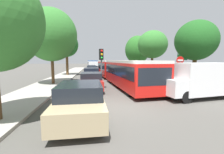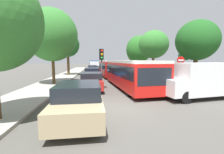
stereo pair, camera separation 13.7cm
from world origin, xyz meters
TOP-DOWN VIEW (x-y plane):
  - ground_plane at (0.00, 0.00)m, footprint 200.00×200.00m
  - kerb_strip_left at (-5.63, 18.09)m, footprint 3.20×46.19m
  - articulated_bus at (1.59, 9.03)m, footprint 4.15×16.71m
  - city_bus_rear at (-1.62, 36.19)m, footprint 3.15×11.10m
  - queued_car_tan at (-1.74, -1.20)m, footprint 1.97×4.45m
  - queued_car_red at (-1.40, 5.00)m, footprint 1.87×4.24m
  - queued_car_blue at (-1.48, 10.91)m, footprint 1.97×4.47m
  - queued_car_silver at (-1.44, 17.42)m, footprint 1.97×4.46m
  - queued_car_navy at (-1.69, 23.42)m, footprint 1.88×4.26m
  - white_van at (5.82, 1.48)m, footprint 5.24×2.68m
  - traffic_light at (-0.55, 4.93)m, footprint 0.37×0.39m
  - no_entry_sign at (6.43, 4.99)m, footprint 0.70×0.08m
  - direction_sign_post at (7.87, 7.03)m, footprint 0.29×1.39m
  - tree_left_mid at (-5.26, 8.00)m, footprint 4.95×4.95m
  - tree_left_far at (-5.38, 17.02)m, footprint 3.62×3.62m
  - tree_right_near at (8.82, 6.27)m, footprint 3.94×3.94m
  - tree_right_mid at (7.81, 14.89)m, footprint 4.49×4.49m
  - tree_right_far at (7.86, 23.19)m, footprint 5.07×5.07m

SIDE VIEW (x-z plane):
  - ground_plane at x=0.00m, z-range 0.00..0.00m
  - kerb_strip_left at x=-5.63m, z-range 0.00..0.14m
  - queued_car_red at x=-1.40m, z-range 0.01..1.47m
  - queued_car_navy at x=-1.69m, z-range 0.01..1.48m
  - queued_car_tan at x=-1.74m, z-range 0.01..1.54m
  - queued_car_silver at x=-1.44m, z-range 0.01..1.55m
  - queued_car_blue at x=-1.48m, z-range 0.01..1.55m
  - white_van at x=5.82m, z-range 0.09..2.40m
  - city_bus_rear at x=-1.62m, z-range 0.19..2.54m
  - articulated_bus at x=1.59m, z-range 0.19..2.65m
  - no_entry_sign at x=6.43m, z-range 0.47..3.29m
  - traffic_light at x=-0.55m, z-range 0.80..4.20m
  - direction_sign_post at x=7.87m, z-range 0.77..4.37m
  - tree_right_near at x=8.82m, z-range 1.12..7.43m
  - tree_right_far at x=7.86m, z-range 0.86..8.36m
  - tree_right_mid at x=7.81m, z-range 1.36..8.33m
  - tree_left_far at x=-5.38m, z-range 1.46..8.25m
  - tree_left_mid at x=-5.26m, z-range 1.18..8.63m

